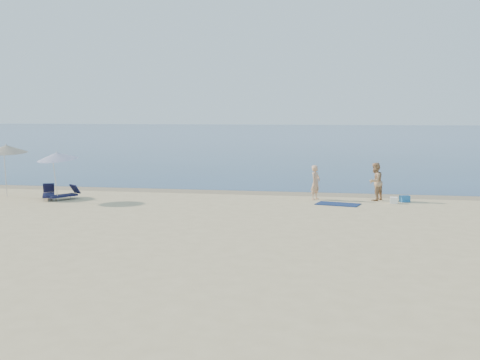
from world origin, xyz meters
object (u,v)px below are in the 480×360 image
Objects in this scene: person_right at (375,182)px; umbrella_near at (57,156)px; person_left at (316,182)px; blue_cooler at (405,199)px.

umbrella_near reaches higher than person_right.
umbrella_near is (-13.84, -2.68, 1.15)m from person_right.
person_left is 3.85× the size of blue_cooler.
person_right is 1.47m from blue_cooler.
umbrella_near reaches higher than blue_cooler.
person_right is (2.63, 0.20, 0.07)m from person_left.
person_right is 14.15m from umbrella_near.
person_right is 0.72× the size of umbrella_near.
person_right is at bearing -61.23° from person_left.
person_left is at bearing 35.99° from umbrella_near.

